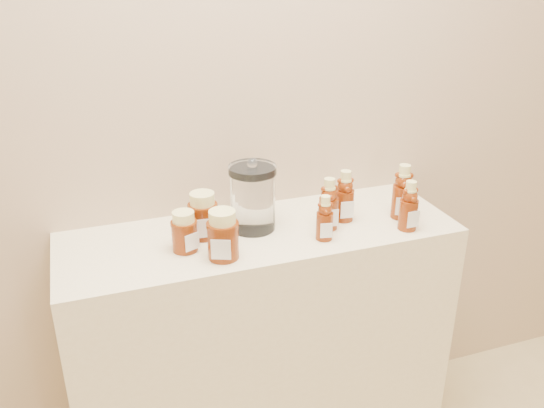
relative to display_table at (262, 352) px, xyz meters
name	(u,v)px	position (x,y,z in m)	size (l,w,h in m)	color
wall_back	(239,69)	(0.00, 0.20, 0.90)	(3.50, 0.02, 2.70)	tan
display_table	(262,352)	(0.00, 0.00, 0.00)	(1.20, 0.40, 0.90)	beige
bear_bottle_back_left	(329,201)	(0.20, -0.04, 0.54)	(0.06, 0.06, 0.18)	#5D1D07
bear_bottle_back_mid	(345,193)	(0.27, -0.01, 0.54)	(0.06, 0.06, 0.18)	#5D1D07
bear_bottle_back_right	(403,188)	(0.45, -0.05, 0.55)	(0.07, 0.07, 0.20)	#5D1D07
bear_bottle_front_left	(325,215)	(0.16, -0.11, 0.53)	(0.05, 0.05, 0.15)	#5D1D07
bear_bottle_front_right	(409,202)	(0.42, -0.13, 0.54)	(0.06, 0.06, 0.18)	#5D1D07
honey_jar_left	(184,231)	(-0.24, -0.04, 0.51)	(0.08, 0.08, 0.12)	#5D1D07
honey_jar_back	(203,215)	(-0.17, 0.03, 0.52)	(0.09, 0.09, 0.14)	#5D1D07
honey_jar_front	(223,235)	(-0.15, -0.12, 0.52)	(0.09, 0.09, 0.14)	#5D1D07
glass_canister	(253,195)	(-0.01, 0.03, 0.56)	(0.14, 0.14, 0.22)	white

